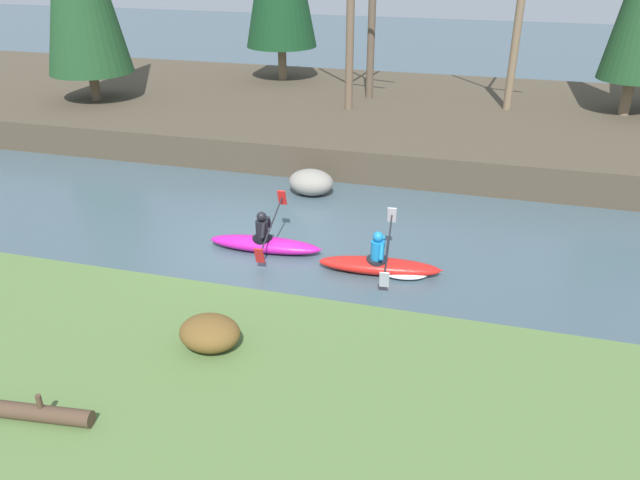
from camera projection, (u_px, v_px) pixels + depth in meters
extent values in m
plane|color=#425660|center=(254.00, 252.00, 14.78)|extent=(90.00, 90.00, 0.00)
cube|color=#56753D|center=(108.00, 413.00, 9.32)|extent=(44.00, 6.75, 0.74)
cube|color=#4C4233|center=(353.00, 114.00, 23.89)|extent=(44.00, 11.74, 1.01)
cylinder|color=brown|center=(95.00, 86.00, 23.64)|extent=(0.36, 0.36, 1.05)
cylinder|color=#7A664C|center=(282.00, 63.00, 26.86)|extent=(0.36, 0.36, 1.40)
cylinder|color=#7A664C|center=(627.00, 97.00, 21.70)|extent=(0.36, 0.36, 1.23)
cylinder|color=brown|center=(350.00, 36.00, 21.54)|extent=(0.28, 0.28, 5.08)
cylinder|color=brown|center=(371.00, 43.00, 23.33)|extent=(0.28, 0.28, 4.11)
cylinder|color=#7A664C|center=(514.00, 51.00, 21.73)|extent=(0.28, 0.28, 4.12)
ellipsoid|color=brown|center=(210.00, 333.00, 10.05)|extent=(1.01, 0.84, 0.55)
ellipsoid|color=red|center=(379.00, 266.00, 13.81)|extent=(2.75, 0.86, 0.34)
cone|color=red|center=(436.00, 270.00, 13.61)|extent=(0.37, 0.23, 0.20)
cylinder|color=black|center=(377.00, 260.00, 13.75)|extent=(0.52, 0.52, 0.08)
cylinder|color=#1984CC|center=(378.00, 250.00, 13.64)|extent=(0.33, 0.33, 0.42)
sphere|color=#1E89D1|center=(378.00, 237.00, 13.49)|extent=(0.25, 0.25, 0.23)
cylinder|color=#1984CC|center=(383.00, 242.00, 13.80)|extent=(0.11, 0.23, 0.35)
cylinder|color=#1984CC|center=(381.00, 252.00, 13.37)|extent=(0.11, 0.23, 0.35)
cylinder|color=black|center=(388.00, 246.00, 13.55)|extent=(0.22, 1.91, 0.65)
cube|color=white|center=(392.00, 215.00, 14.25)|extent=(0.21, 0.18, 0.41)
cube|color=white|center=(384.00, 280.00, 12.85)|extent=(0.21, 0.18, 0.41)
ellipsoid|color=white|center=(404.00, 271.00, 13.76)|extent=(1.16, 0.80, 0.18)
ellipsoid|color=#C61999|center=(265.00, 244.00, 14.75)|extent=(2.72, 0.72, 0.34)
cone|color=#C61999|center=(316.00, 249.00, 14.50)|extent=(0.36, 0.22, 0.20)
cylinder|color=black|center=(262.00, 239.00, 14.70)|extent=(0.50, 0.50, 0.08)
cylinder|color=black|center=(262.00, 229.00, 14.58)|extent=(0.31, 0.31, 0.42)
sphere|color=black|center=(261.00, 217.00, 14.44)|extent=(0.24, 0.24, 0.23)
cylinder|color=black|center=(269.00, 222.00, 14.74)|extent=(0.10, 0.23, 0.35)
cylinder|color=black|center=(263.00, 231.00, 14.32)|extent=(0.10, 0.23, 0.35)
cylinder|color=black|center=(271.00, 225.00, 14.48)|extent=(0.12, 1.91, 0.65)
cube|color=red|center=(282.00, 198.00, 15.18)|extent=(0.21, 0.17, 0.41)
cube|color=red|center=(259.00, 256.00, 13.79)|extent=(0.21, 0.17, 0.41)
ellipsoid|color=gray|center=(311.00, 182.00, 17.84)|extent=(1.30, 1.02, 0.73)
cylinder|color=#4C3828|center=(29.00, 412.00, 8.62)|extent=(1.87, 0.44, 0.24)
cylinder|color=#4C3828|center=(39.00, 401.00, 8.50)|extent=(0.08, 0.08, 0.20)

